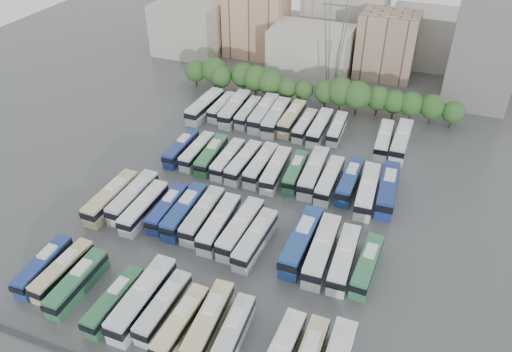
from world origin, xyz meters
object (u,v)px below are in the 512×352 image
at_px(bus_r2_s3, 212,155).
at_px(bus_r3_s3, 248,112).
at_px(bus_r2_s1, 181,148).
at_px(bus_r0_s2, 77,283).
at_px(bus_r1_s8, 255,239).
at_px(bus_r3_s0, 205,106).
at_px(bus_r1_s5, 203,215).
at_px(electricity_pylon, 337,16).
at_px(bus_r2_s9, 314,172).
at_px(bus_r1_s4, 185,211).
at_px(bus_r1_s12, 344,258).
at_px(bus_r3_s12, 384,139).
at_px(bus_r0_s4, 114,301).
at_px(bus_r2_s10, 330,180).
at_px(bus_r2_s7, 276,170).
at_px(bus_r1_s11, 322,250).
at_px(bus_r3_s2, 235,108).
at_px(bus_r3_s13, 401,141).
at_px(bus_r0_s0, 44,266).
at_px(bus_r0_s7, 181,322).
at_px(bus_r0_s8, 209,322).
at_px(bus_r1_s6, 219,223).
at_px(bus_r2_s12, 368,190).
at_px(bus_r3_s4, 264,113).
at_px(bus_r1_s0, 112,197).
at_px(bus_r0_s9, 232,334).
at_px(bus_r1_s2, 144,207).
at_px(bus_r0_s1, 63,270).
at_px(bus_r3_s8, 320,127).
at_px(bus_r2_s6, 261,165).
at_px(bus_r2_s13, 388,189).
at_px(bus_r1_s1, 133,197).
at_px(bus_r3_s1, 222,107).
at_px(bus_r0_s5, 143,298).
at_px(bus_r1_s13, 367,265).
at_px(bus_r3_s7, 305,125).
at_px(bus_r3_s6, 292,118).
at_px(bus_r1_s10, 301,241).
at_px(bus_r0_s6, 164,307).
at_px(bus_r3_s9, 337,128).
at_px(bus_r2_s5, 244,162).
at_px(bus_r1_s3, 168,208).
at_px(bus_r2_s2, 197,151).

height_order(bus_r2_s3, bus_r3_s3, bus_r2_s3).
bearing_deg(bus_r2_s1, bus_r0_s2, -84.82).
distance_m(bus_r1_s8, bus_r3_s0, 45.11).
bearing_deg(bus_r1_s5, electricity_pylon, 81.36).
bearing_deg(bus_r2_s9, bus_r1_s4, -134.30).
bearing_deg(bus_r1_s12, bus_r0_s2, -153.55).
bearing_deg(bus_r3_s12, bus_r2_s1, -156.60).
height_order(bus_r0_s4, bus_r2_s10, bus_r2_s10).
bearing_deg(bus_r2_s7, bus_r1_s11, -55.65).
xyz_separation_m(bus_r3_s2, bus_r3_s13, (36.20, -0.73, -0.04)).
height_order(bus_r0_s0, bus_r0_s7, bus_r0_s7).
xyz_separation_m(bus_r0_s8, bus_r1_s6, (-6.67, 17.79, 0.06)).
relative_size(bus_r2_s12, bus_r3_s4, 0.98).
relative_size(bus_r1_s0, bus_r3_s4, 0.94).
bearing_deg(bus_r0_s9, bus_r3_s4, 104.05).
distance_m(bus_r1_s2, bus_r2_s12, 37.64).
bearing_deg(bus_r0_s1, bus_r3_s8, 68.81).
height_order(bus_r2_s6, bus_r2_s13, bus_r2_s13).
bearing_deg(bus_r1_s1, bus_r3_s1, 90.20).
distance_m(bus_r0_s5, bus_r1_s13, 31.36).
distance_m(bus_r3_s4, bus_r3_s7, 9.86).
xyz_separation_m(bus_r1_s12, bus_r3_s8, (-13.33, 36.11, -0.01)).
bearing_deg(bus_r2_s12, bus_r1_s4, -151.72).
bearing_deg(bus_r0_s9, bus_r2_s7, 98.25).
relative_size(bus_r3_s6, bus_r3_s8, 1.02).
xyz_separation_m(bus_r1_s10, bus_r3_s13, (9.93, 35.33, -0.05)).
bearing_deg(bus_r3_s1, bus_r1_s8, -58.52).
bearing_deg(bus_r3_s8, bus_r1_s10, -79.37).
bearing_deg(bus_r0_s6, bus_r2_s10, 71.29).
bearing_deg(bus_r1_s2, bus_r2_s9, 40.31).
distance_m(bus_r1_s10, bus_r3_s9, 36.36).
height_order(bus_r2_s5, bus_r3_s6, bus_r3_s6).
distance_m(bus_r1_s6, bus_r2_s13, 29.68).
bearing_deg(bus_r2_s12, bus_r2_s5, 175.18).
xyz_separation_m(bus_r1_s3, bus_r3_s12, (29.47, 34.70, 0.16)).
distance_m(bus_r0_s6, bus_r1_s12, 26.19).
distance_m(electricity_pylon, bus_r2_s3, 43.82).
bearing_deg(bus_r3_s12, bus_r0_s9, -102.45).
relative_size(bus_r1_s2, bus_r3_s8, 0.97).
distance_m(bus_r0_s6, bus_r2_s13, 42.88).
height_order(bus_r1_s0, bus_r2_s1, bus_r1_s0).
relative_size(bus_r0_s4, bus_r3_s2, 0.82).
bearing_deg(bus_r3_s3, bus_r1_s13, -49.63).
relative_size(bus_r0_s0, bus_r0_s1, 0.98).
distance_m(bus_r0_s9, bus_r3_s9, 55.07).
height_order(bus_r0_s6, bus_r1_s0, bus_r1_s0).
bearing_deg(bus_r1_s10, bus_r1_s2, -176.29).
distance_m(bus_r1_s10, bus_r2_s2, 31.67).
xyz_separation_m(bus_r2_s9, bus_r3_s4, (-16.31, 18.01, 0.05)).
relative_size(bus_r0_s1, bus_r0_s7, 0.99).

